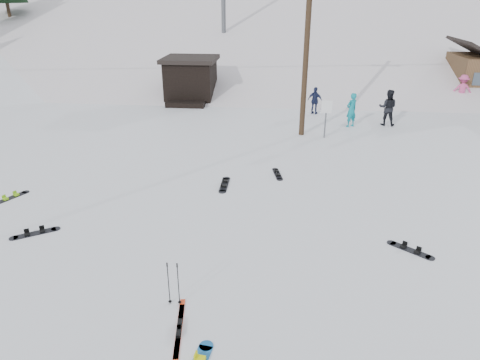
{
  "coord_description": "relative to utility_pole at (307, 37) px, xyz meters",
  "views": [
    {
      "loc": [
        0.95,
        -6.75,
        6.52
      ],
      "look_at": [
        -0.19,
        4.86,
        1.4
      ],
      "focal_mm": 32.0,
      "sensor_mm": 36.0,
      "label": 1
    }
  ],
  "objects": [
    {
      "name": "lift_hut",
      "position": [
        -7.0,
        6.94,
        -3.32
      ],
      "size": [
        3.4,
        4.1,
        2.75
      ],
      "color": "black",
      "rests_on": "ground"
    },
    {
      "name": "board_scatter_c",
      "position": [
        -10.26,
        -8.28,
        -4.66
      ],
      "size": [
        0.73,
        1.22,
        0.09
      ],
      "rotation": [
        0.0,
        0.0,
        1.11
      ],
      "color": "black",
      "rests_on": "ground"
    },
    {
      "name": "trail_sign",
      "position": [
        1.1,
        -0.42,
        -3.41
      ],
      "size": [
        0.5,
        0.09,
        1.85
      ],
      "color": "#595B60",
      "rests_on": "ground"
    },
    {
      "name": "skier_pink",
      "position": [
        10.28,
        7.51,
        -3.76
      ],
      "size": [
        1.29,
        0.89,
        1.83
      ],
      "primitive_type": "imported",
      "rotation": [
        0.0,
        0.0,
        2.95
      ],
      "color": "#C74680",
      "rests_on": "ground"
    },
    {
      "name": "board_scatter_b",
      "position": [
        -3.03,
        -6.49,
        -4.65
      ],
      "size": [
        0.28,
        1.47,
        0.1
      ],
      "rotation": [
        0.0,
        0.0,
        1.57
      ],
      "color": "black",
      "rests_on": "ground"
    },
    {
      "name": "skier_teal",
      "position": [
        2.62,
        1.67,
        -3.79
      ],
      "size": [
        0.78,
        0.73,
        1.78
      ],
      "primitive_type": "imported",
      "rotation": [
        0.0,
        0.0,
        3.76
      ],
      "color": "#0E8390",
      "rests_on": "ground"
    },
    {
      "name": "board_scatter_d",
      "position": [
        2.65,
        -10.32,
        -4.66
      ],
      "size": [
        1.12,
        0.93,
        0.09
      ],
      "rotation": [
        0.0,
        0.0,
        -0.66
      ],
      "color": "black",
      "rests_on": "ground"
    },
    {
      "name": "board_scatter_f",
      "position": [
        -1.1,
        -5.28,
        -4.66
      ],
      "size": [
        0.44,
        1.26,
        0.09
      ],
      "rotation": [
        0.0,
        0.0,
        1.77
      ],
      "color": "black",
      "rests_on": "ground"
    },
    {
      "name": "ridge_left",
      "position": [
        -38.0,
        34.0,
        -15.68
      ],
      "size": [
        47.54,
        95.03,
        58.38
      ],
      "primitive_type": "cube",
      "rotation": [
        0.23,
        0.07,
        0.14
      ],
      "color": "white",
      "rests_on": "ground"
    },
    {
      "name": "utility_pole",
      "position": [
        0.0,
        0.0,
        0.0
      ],
      "size": [
        2.0,
        0.26,
        9.0
      ],
      "color": "#3A2819",
      "rests_on": "ground"
    },
    {
      "name": "ski_slope",
      "position": [
        -2.0,
        41.0,
        -16.68
      ],
      "size": [
        60.0,
        85.24,
        65.97
      ],
      "primitive_type": "cube",
      "rotation": [
        0.31,
        0.0,
        0.0
      ],
      "color": "white",
      "rests_on": "ground"
    },
    {
      "name": "skier_dark",
      "position": [
        4.56,
        2.14,
        -3.73
      ],
      "size": [
        1.06,
        0.91,
        1.9
      ],
      "primitive_type": "imported",
      "rotation": [
        0.0,
        0.0,
        2.91
      ],
      "color": "black",
      "rests_on": "ground"
    },
    {
      "name": "ski_poles",
      "position": [
        -3.3,
        -13.12,
        -4.12
      ],
      "size": [
        0.3,
        0.08,
        1.1
      ],
      "color": "black",
      "rests_on": "ground"
    },
    {
      "name": "skier_navy",
      "position": [
        0.89,
        4.11,
        -3.9
      ],
      "size": [
        0.99,
        0.73,
        1.56
      ],
      "primitive_type": "imported",
      "rotation": [
        0.0,
        0.0,
        2.71
      ],
      "color": "#1B2144",
      "rests_on": "ground"
    },
    {
      "name": "treeline_crest",
      "position": [
        -2.0,
        72.0,
        -4.68
      ],
      "size": [
        50.0,
        6.0,
        10.0
      ],
      "primitive_type": null,
      "color": "black",
      "rests_on": "ski_slope"
    },
    {
      "name": "ground",
      "position": [
        -2.0,
        -14.0,
        -4.68
      ],
      "size": [
        200.0,
        200.0,
        0.0
      ],
      "primitive_type": "plane",
      "color": "white",
      "rests_on": "ground"
    },
    {
      "name": "hero_skis",
      "position": [
        -3.01,
        -13.95,
        -4.65
      ],
      "size": [
        0.38,
        1.95,
        0.1
      ],
      "rotation": [
        0.0,
        0.0,
        0.14
      ],
      "color": "red",
      "rests_on": "ground"
    },
    {
      "name": "board_scatter_a",
      "position": [
        -8.14,
        -10.49,
        -4.66
      ],
      "size": [
        1.22,
        0.89,
        0.1
      ],
      "rotation": [
        0.0,
        0.0,
        0.58
      ],
      "color": "black",
      "rests_on": "ground"
    }
  ]
}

